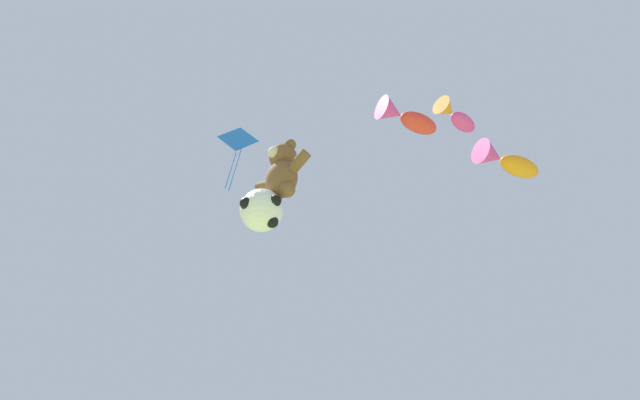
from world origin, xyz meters
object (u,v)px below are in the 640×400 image
(soccer_ball_kite, at_px, (262,210))
(fish_kite_magenta, at_px, (455,116))
(teddy_bear_kite, at_px, (282,172))
(fish_kite_tangerine, at_px, (505,161))
(diamond_kite, at_px, (237,143))
(fish_kite_crimson, at_px, (405,117))

(soccer_ball_kite, distance_m, fish_kite_magenta, 6.89)
(teddy_bear_kite, relative_size, fish_kite_tangerine, 0.80)
(soccer_ball_kite, xyz_separation_m, fish_kite_magenta, (3.64, 4.16, 4.12))
(soccer_ball_kite, bearing_deg, fish_kite_tangerine, 58.56)
(soccer_ball_kite, distance_m, diamond_kite, 4.82)
(teddy_bear_kite, bearing_deg, soccer_ball_kite, -153.76)
(fish_kite_magenta, bearing_deg, soccer_ball_kite, -131.21)
(teddy_bear_kite, distance_m, fish_kite_crimson, 4.06)
(teddy_bear_kite, distance_m, soccer_ball_kite, 1.25)
(fish_kite_tangerine, distance_m, diamond_kite, 8.62)
(diamond_kite, bearing_deg, fish_kite_crimson, 24.78)
(teddy_bear_kite, relative_size, fish_kite_magenta, 1.24)
(soccer_ball_kite, distance_m, fish_kite_tangerine, 8.36)
(fish_kite_magenta, height_order, fish_kite_tangerine, fish_kite_magenta)
(soccer_ball_kite, distance_m, fish_kite_crimson, 5.11)
(fish_kite_crimson, bearing_deg, soccer_ball_kite, -137.59)
(teddy_bear_kite, bearing_deg, fish_kite_crimson, 44.52)
(teddy_bear_kite, bearing_deg, fish_kite_tangerine, 60.50)
(teddy_bear_kite, distance_m, fish_kite_tangerine, 7.56)
(fish_kite_tangerine, bearing_deg, fish_kite_magenta, -97.26)
(teddy_bear_kite, relative_size, fish_kite_crimson, 0.99)
(teddy_bear_kite, xyz_separation_m, fish_kite_tangerine, (3.52, 6.23, 2.46))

